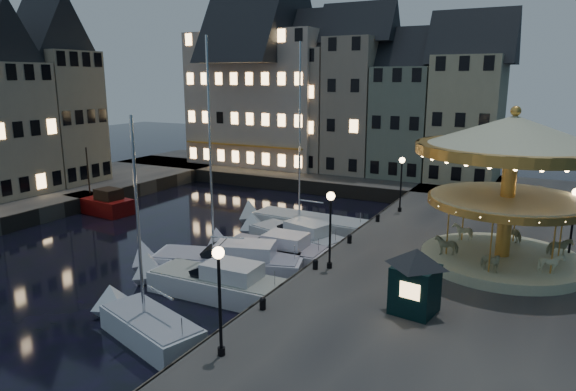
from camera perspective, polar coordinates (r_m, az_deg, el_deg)
The scene contains 31 objects.
ground at distance 30.85m, azimuth -8.70°, elevation -8.57°, with size 160.00×160.00×0.00m, color black.
quay_east at distance 30.98m, azimuth 20.14°, elevation -7.86°, with size 16.00×56.00×1.30m, color #474442.
quay_north at distance 57.85m, azimuth 1.36°, elevation 2.38°, with size 44.00×12.00×1.30m, color #474442.
quaywall_e at distance 32.81m, azimuth 6.14°, elevation -5.95°, with size 0.15×44.00×1.30m, color #47423A.
quaywall_n at distance 51.71m, azimuth 0.38°, elevation 1.12°, with size 48.00×0.15×1.30m, color #47423A.
quaywall_w at distance 44.50m, azimuth -26.16°, elevation -2.18°, with size 0.15×44.00×1.30m, color #47423A.
streetlamp_a at distance 18.66m, azimuth -7.65°, elevation -9.91°, with size 0.44×0.44×4.17m.
streetlamp_b at distance 26.96m, azimuth 4.73°, elevation -2.62°, with size 0.44×0.44×4.17m.
streetlamp_c at distance 39.44m, azimuth 12.48°, elevation 2.08°, with size 0.44×0.44×4.17m.
streetlamp_d at distance 31.78m, azimuth 29.16°, elevation -1.85°, with size 0.44×0.44×4.17m.
bollard_a at distance 23.00m, azimuth -2.83°, elevation -11.82°, with size 0.30×0.30×0.57m.
bollard_b at distance 27.50m, azimuth 3.06°, elevation -7.57°, with size 0.30×0.30×0.57m.
bollard_c at distance 31.87m, azimuth 6.85°, elevation -4.74°, with size 0.30×0.30×0.57m.
bollard_d at distance 36.86m, azimuth 9.93°, elevation -2.41°, with size 0.30×0.30×0.57m.
townhouse_na at distance 64.57m, azimuth -7.11°, elevation 9.76°, with size 5.50×8.00×12.80m.
townhouse_nb at distance 61.60m, azimuth -2.88°, elevation 10.16°, with size 6.16×8.00×13.80m.
townhouse_nc at distance 58.73m, azimuth 2.28°, elevation 10.52°, with size 6.82×8.00×14.80m.
townhouse_nd at distance 56.47m, azimuth 7.65°, elevation 10.83°, with size 5.50×8.00×15.80m.
townhouse_ne at distance 54.89m, azimuth 13.01°, elevation 8.99°, with size 6.16×8.00×12.80m.
townhouse_nf at distance 53.62m, azimuth 19.36°, elevation 9.05°, with size 6.82×8.00×13.80m.
townhouse_wc at distance 55.06m, azimuth -24.44°, elevation 8.92°, with size 8.80×5.50×14.20m.
hotel_corner at distance 61.52m, azimuth -2.86°, elevation 11.56°, with size 17.60×9.00×16.80m.
motorboat_a at distance 24.27m, azimuth -15.64°, elevation -13.71°, with size 6.56×3.81×10.87m.
motorboat_b at distance 27.81m, azimuth -8.48°, elevation -9.59°, with size 8.57×2.70×2.15m.
motorboat_c at distance 30.61m, azimuth -7.37°, elevation -7.34°, with size 9.79×5.27×13.11m.
motorboat_d at distance 32.26m, azimuth -2.16°, elevation -6.24°, with size 7.64×2.69×2.15m.
motorboat_e at distance 35.05m, azimuth 0.60°, elevation -4.65°, with size 8.30×4.50×2.15m.
motorboat_f at distance 38.79m, azimuth 1.66°, elevation -3.09°, with size 10.04×2.95×13.35m.
red_fishing_boat at distance 46.74m, azimuth -20.23°, elevation -0.92°, with size 6.83×2.89×5.70m.
carousel at distance 29.20m, azimuth 23.55°, elevation 3.39°, with size 9.77×9.77×8.55m.
ticket_kiosk at distance 22.76m, azimuth 14.04°, elevation -7.98°, with size 2.80×2.80×3.28m.
Camera 1 is at (17.31, -22.93, 11.22)m, focal length 32.00 mm.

